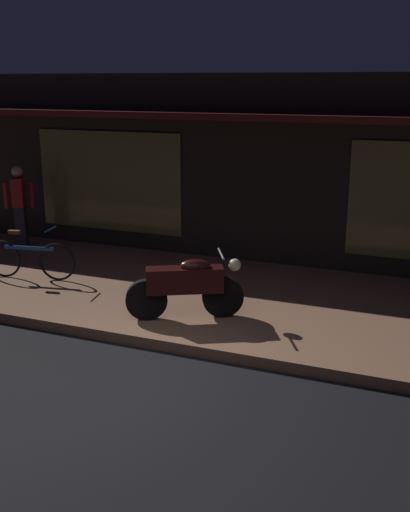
% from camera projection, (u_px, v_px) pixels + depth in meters
% --- Properties ---
extents(ground_plane, '(60.00, 60.00, 0.00)m').
position_uv_depth(ground_plane, '(134.00, 386.00, 7.18)').
color(ground_plane, black).
extents(sidewalk_slab, '(18.00, 4.00, 0.15)m').
position_uv_depth(sidewalk_slab, '(223.00, 299.00, 9.84)').
color(sidewalk_slab, '#8C6047').
rests_on(sidewalk_slab, ground_plane).
extents(storefront_building, '(18.00, 3.30, 3.60)m').
position_uv_depth(storefront_building, '(281.00, 166.00, 12.38)').
color(storefront_building, black).
rests_on(storefront_building, ground_plane).
extents(motorcycle, '(1.56, 0.94, 0.97)m').
position_uv_depth(motorcycle, '(187.00, 285.00, 8.73)').
color(motorcycle, black).
rests_on(motorcycle, sidewalk_slab).
extents(bicycle_parked, '(1.64, 0.46, 0.91)m').
position_uv_depth(bicycle_parked, '(30.00, 259.00, 10.51)').
color(bicycle_parked, black).
rests_on(bicycle_parked, sidewalk_slab).
extents(person_photographer, '(0.59, 0.44, 1.67)m').
position_uv_depth(person_photographer, '(20.00, 205.00, 12.44)').
color(person_photographer, '#28232D').
rests_on(person_photographer, sidewalk_slab).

